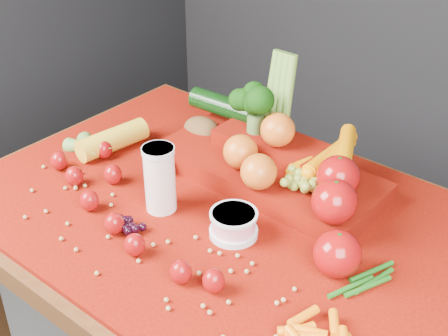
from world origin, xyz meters
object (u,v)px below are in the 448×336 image
Objects in this scene: milk_glass at (160,177)px; yogurt_bowl at (234,223)px; produce_mound at (280,162)px; table at (218,246)px.

yogurt_bowl is at bearing 8.72° from milk_glass.
produce_mound is (-0.03, 0.20, 0.03)m from yogurt_bowl.
milk_glass is 1.50× the size of yogurt_bowl.
produce_mound is at bearing 58.25° from milk_glass.
yogurt_bowl is 0.16× the size of produce_mound.
milk_glass is at bearing -138.55° from table.
milk_glass is 0.18m from yogurt_bowl.
produce_mound is at bearing 70.86° from table.
produce_mound reaches higher than table.
table is at bearing 41.45° from milk_glass.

